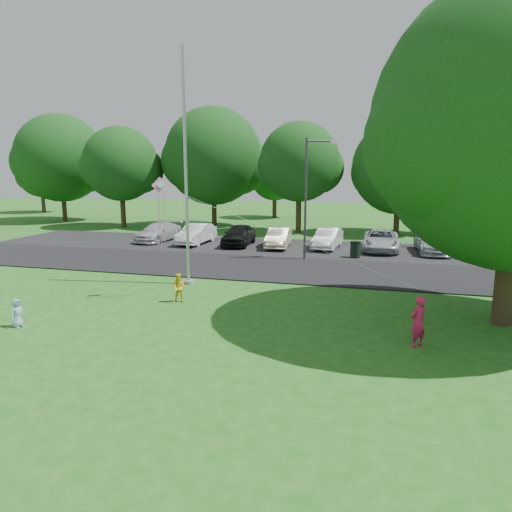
% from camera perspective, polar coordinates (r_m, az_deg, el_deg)
% --- Properties ---
extents(ground, '(120.00, 120.00, 0.00)m').
position_cam_1_polar(ground, '(14.87, -3.43, -8.88)').
color(ground, '#20621A').
rests_on(ground, ground).
extents(park_road, '(60.00, 6.00, 0.06)m').
position_cam_1_polar(park_road, '(23.27, 3.47, -1.61)').
color(park_road, black).
rests_on(park_road, ground).
extents(parking_strip, '(42.00, 7.00, 0.06)m').
position_cam_1_polar(parking_strip, '(29.56, 5.95, 0.99)').
color(parking_strip, black).
rests_on(parking_strip, ground).
extents(flagpole, '(0.50, 0.50, 10.00)m').
position_cam_1_polar(flagpole, '(19.95, -8.71, 8.24)').
color(flagpole, '#B7BABF').
rests_on(flagpole, ground).
extents(street_lamp, '(1.77, 0.92, 6.69)m').
position_cam_1_polar(street_lamp, '(25.43, 6.83, 8.46)').
color(street_lamp, '#3F3F44').
rests_on(street_lamp, ground).
extents(trash_can, '(0.62, 0.62, 0.99)m').
position_cam_1_polar(trash_can, '(26.59, 12.32, 0.73)').
color(trash_can, black).
rests_on(trash_can, ground).
extents(tree_row, '(64.35, 11.94, 10.88)m').
position_cam_1_polar(tree_row, '(37.65, 10.66, 11.62)').
color(tree_row, '#332316').
rests_on(tree_row, ground).
extents(horizon_trees, '(77.46, 7.20, 7.02)m').
position_cam_1_polar(horizon_trees, '(47.19, 14.52, 9.53)').
color(horizon_trees, '#332316').
rests_on(horizon_trees, ground).
extents(parked_cars, '(22.97, 5.15, 1.48)m').
position_cam_1_polar(parked_cars, '(29.34, 8.44, 2.24)').
color(parked_cars, silver).
rests_on(parked_cars, ground).
extents(woman, '(0.64, 0.63, 1.49)m').
position_cam_1_polar(woman, '(13.86, 19.59, -7.73)').
color(woman, '#CC1B4C').
rests_on(woman, ground).
extents(child_yellow, '(0.62, 0.53, 1.13)m').
position_cam_1_polar(child_yellow, '(17.63, -9.54, -3.95)').
color(child_yellow, yellow).
rests_on(child_yellow, ground).
extents(child_blue, '(0.36, 0.50, 0.94)m').
position_cam_1_polar(child_blue, '(16.61, -27.69, -6.32)').
color(child_blue, '#8BBAD5').
rests_on(child_blue, ground).
extents(kite, '(9.51, 3.07, 3.05)m').
position_cam_1_polar(kite, '(17.62, -11.16, 7.06)').
color(kite, pink).
rests_on(kite, ground).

